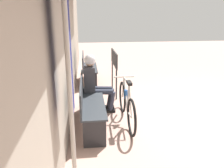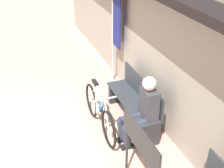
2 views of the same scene
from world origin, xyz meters
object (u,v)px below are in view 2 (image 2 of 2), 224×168
(park_bench_near, at_px, (135,102))
(person_seated, at_px, (143,106))
(banner_pole, at_px, (116,20))
(signboard, at_px, (140,145))
(bicycle, at_px, (99,112))

(park_bench_near, relative_size, person_seated, 1.29)
(person_seated, bearing_deg, banner_pole, 171.39)
(banner_pole, distance_m, signboard, 3.31)
(bicycle, distance_m, person_seated, 0.88)
(park_bench_near, relative_size, signboard, 1.42)
(park_bench_near, xyz_separation_m, signboard, (1.60, -0.65, 0.44))
(bicycle, bearing_deg, park_bench_near, 90.93)
(person_seated, height_order, signboard, person_seated)
(person_seated, relative_size, signboard, 1.10)
(park_bench_near, bearing_deg, bicycle, -89.07)
(signboard, bearing_deg, banner_pole, 164.66)
(bicycle, height_order, signboard, signboard)
(person_seated, bearing_deg, bicycle, -134.71)
(park_bench_near, distance_m, signboard, 1.78)
(park_bench_near, distance_m, person_seated, 0.66)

